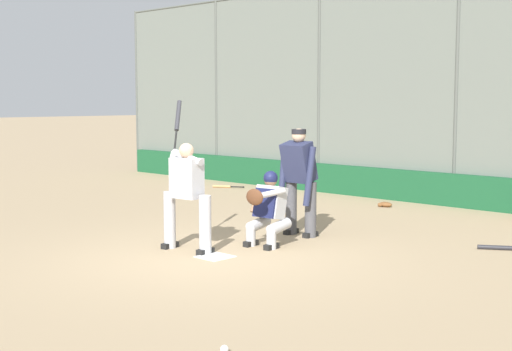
{
  "coord_description": "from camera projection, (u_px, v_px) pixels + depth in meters",
  "views": [
    {
      "loc": [
        -7.12,
        6.62,
        2.16
      ],
      "look_at": [
        0.18,
        -1.0,
        1.05
      ],
      "focal_mm": 50.0,
      "sensor_mm": 36.0,
      "label": 1
    }
  ],
  "objects": [
    {
      "name": "spare_bat_by_padding",
      "position": [
        500.0,
        248.0,
        10.34
      ],
      "size": [
        0.75,
        0.49,
        0.07
      ],
      "rotation": [
        0.0,
        0.0,
        0.56
      ],
      "color": "black",
      "rests_on": "ground_plane"
    },
    {
      "name": "home_plate_marker",
      "position": [
        215.0,
        257.0,
        9.88
      ],
      "size": [
        0.43,
        0.43,
        0.01
      ],
      "primitive_type": "cube",
      "color": "white",
      "rests_on": "ground_plane"
    },
    {
      "name": "backstop_fence",
      "position": [
        457.0,
        83.0,
        14.43
      ],
      "size": [
        21.46,
        0.08,
        4.85
      ],
      "color": "#515651",
      "rests_on": "ground_plane"
    },
    {
      "name": "umpire_home",
      "position": [
        299.0,
        178.0,
        11.33
      ],
      "size": [
        0.7,
        0.42,
        1.72
      ],
      "rotation": [
        0.0,
        0.0,
        0.01
      ],
      "color": "#4C4C51",
      "rests_on": "ground_plane"
    },
    {
      "name": "batter_at_plate",
      "position": [
        187.0,
        192.0,
        10.2
      ],
      "size": [
        1.07,
        0.6,
        2.17
      ],
      "rotation": [
        0.0,
        0.0,
        0.1
      ],
      "color": "#B7B7BC",
      "rests_on": "ground_plane"
    },
    {
      "name": "bleachers_beyond",
      "position": [
        382.0,
        164.0,
        18.79
      ],
      "size": [
        14.97,
        2.5,
        1.48
      ],
      "color": "slate",
      "rests_on": "ground_plane"
    },
    {
      "name": "catcher_behind_plate",
      "position": [
        267.0,
        207.0,
        10.57
      ],
      "size": [
        0.61,
        0.71,
        1.12
      ],
      "rotation": [
        0.0,
        0.0,
        0.09
      ],
      "color": "#B7B7BC",
      "rests_on": "ground_plane"
    },
    {
      "name": "spare_bat_third_base_side",
      "position": [
        224.0,
        186.0,
        17.72
      ],
      "size": [
        0.73,
        0.44,
        0.07
      ],
      "rotation": [
        0.0,
        0.0,
        0.51
      ],
      "color": "black",
      "rests_on": "ground_plane"
    },
    {
      "name": "ground_plane",
      "position": [
        215.0,
        257.0,
        9.88
      ],
      "size": [
        160.0,
        160.0,
        0.0
      ],
      "primitive_type": "plane",
      "color": "tan"
    },
    {
      "name": "padding_wall",
      "position": [
        451.0,
        190.0,
        14.58
      ],
      "size": [
        20.96,
        0.18,
        0.67
      ],
      "primitive_type": "cube",
      "color": "#19512D",
      "rests_on": "ground_plane"
    },
    {
      "name": "baseball_loose",
      "position": [
        224.0,
        349.0,
        6.11
      ],
      "size": [
        0.07,
        0.07,
        0.07
      ],
      "primitive_type": "sphere",
      "color": "white",
      "rests_on": "ground_plane"
    },
    {
      "name": "fielding_glove_on_dirt",
      "position": [
        385.0,
        204.0,
        14.53
      ],
      "size": [
        0.29,
        0.22,
        0.1
      ],
      "color": "brown",
      "rests_on": "ground_plane"
    }
  ]
}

